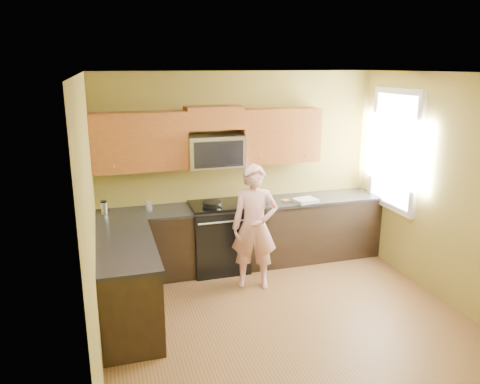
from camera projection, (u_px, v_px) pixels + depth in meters
name	position (u px, v px, depth m)	size (l,w,h in m)	color
floor	(291.00, 325.00, 5.15)	(4.00, 4.00, 0.00)	brown
ceiling	(299.00, 73.00, 4.44)	(4.00, 4.00, 0.00)	white
wall_back	(239.00, 168.00, 6.64)	(4.00, 4.00, 0.00)	olive
wall_front	(420.00, 298.00, 2.95)	(4.00, 4.00, 0.00)	olive
wall_left	(92.00, 227.00, 4.24)	(4.00, 4.00, 0.00)	olive
wall_right	(456.00, 193.00, 5.35)	(4.00, 4.00, 0.00)	olive
cabinet_back_run	(245.00, 236.00, 6.60)	(4.00, 0.60, 0.88)	black
cabinet_left_run	(128.00, 285.00, 5.12)	(0.60, 1.60, 0.88)	black
countertop_back	(246.00, 205.00, 6.47)	(4.00, 0.62, 0.04)	black
countertop_left	(126.00, 246.00, 5.00)	(0.62, 1.60, 0.04)	black
stove	(218.00, 237.00, 6.46)	(0.76, 0.65, 0.95)	black
microwave	(215.00, 166.00, 6.32)	(0.76, 0.40, 0.42)	silver
upper_cab_left	(141.00, 170.00, 6.08)	(1.22, 0.33, 0.75)	brown
upper_cab_right	(279.00, 162.00, 6.61)	(1.12, 0.33, 0.75)	brown
upper_cab_over_mw	(214.00, 118.00, 6.18)	(0.76, 0.33, 0.30)	brown
window	(395.00, 150.00, 6.37)	(0.06, 1.06, 1.66)	white
woman	(255.00, 227.00, 5.88)	(0.58, 0.38, 1.60)	pink
frying_pan	(212.00, 206.00, 6.25)	(0.27, 0.47, 0.06)	black
butter_tub	(243.00, 205.00, 6.40)	(0.12, 0.12, 0.09)	#FFEF43
toast_slice	(286.00, 200.00, 6.58)	(0.11, 0.11, 0.01)	#B27F47
napkin_a	(241.00, 207.00, 6.20)	(0.11, 0.12, 0.06)	silver
napkin_b	(266.00, 201.00, 6.47)	(0.12, 0.13, 0.07)	silver
dish_towel	(306.00, 200.00, 6.52)	(0.30, 0.24, 0.05)	white
travel_mug	(105.00, 214.00, 5.98)	(0.09, 0.09, 0.18)	silver
glass_a	(149.00, 207.00, 6.10)	(0.07, 0.07, 0.12)	silver
glass_c	(147.00, 205.00, 6.19)	(0.07, 0.07, 0.12)	silver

